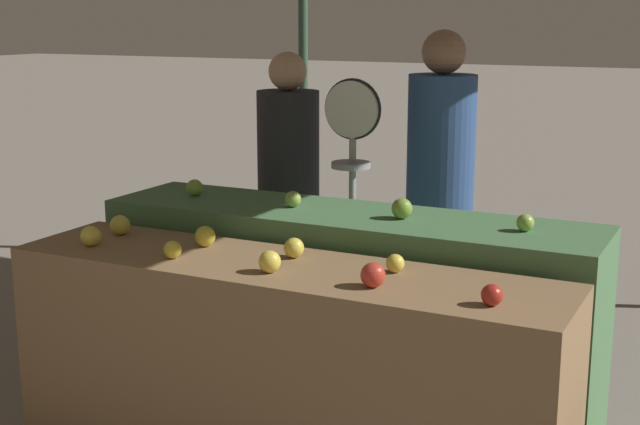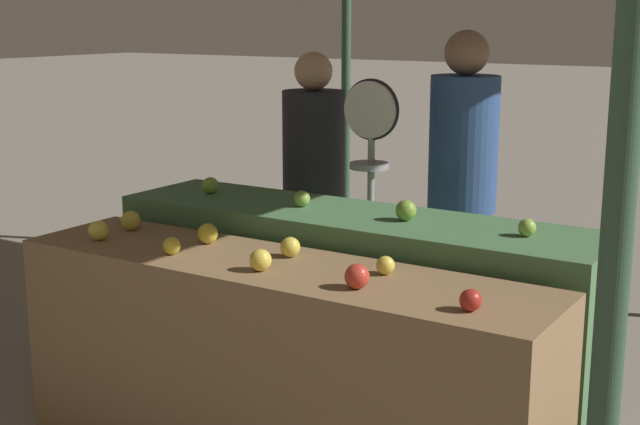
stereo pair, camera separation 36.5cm
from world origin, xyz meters
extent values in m
cylinder|color=#33513D|center=(1.48, -0.83, 1.21)|extent=(0.07, 0.07, 2.42)
cylinder|color=#33513D|center=(-1.48, 3.02, 1.21)|extent=(0.07, 0.07, 2.42)
cube|color=olive|center=(0.00, 0.00, 0.44)|extent=(2.25, 0.55, 0.87)
cube|color=#4C7A4C|center=(0.00, 0.60, 0.48)|extent=(2.25, 0.55, 0.96)
sphere|color=yellow|center=(-0.85, -0.10, 0.91)|extent=(0.09, 0.09, 0.09)
sphere|color=gold|center=(-0.43, -0.11, 0.91)|extent=(0.07, 0.07, 0.07)
sphere|color=yellow|center=(0.01, -0.11, 0.91)|extent=(0.08, 0.08, 0.08)
sphere|color=red|center=(0.43, -0.11, 0.92)|extent=(0.09, 0.09, 0.09)
sphere|color=#AD281E|center=(0.86, -0.12, 0.91)|extent=(0.07, 0.07, 0.07)
sphere|color=gold|center=(-0.86, 0.11, 0.91)|extent=(0.09, 0.09, 0.09)
sphere|color=gold|center=(-0.42, 0.11, 0.91)|extent=(0.09, 0.09, 0.09)
sphere|color=yellow|center=(-0.01, 0.12, 0.91)|extent=(0.08, 0.08, 0.08)
sphere|color=yellow|center=(0.43, 0.10, 0.91)|extent=(0.07, 0.07, 0.07)
sphere|color=#84AD3D|center=(-0.81, 0.61, 1.00)|extent=(0.08, 0.08, 0.08)
sphere|color=#8EB247|center=(-0.26, 0.59, 1.00)|extent=(0.07, 0.07, 0.07)
sphere|color=#7AA338|center=(0.26, 0.59, 1.00)|extent=(0.09, 0.09, 0.09)
sphere|color=#8EB247|center=(0.79, 0.60, 1.00)|extent=(0.07, 0.07, 0.07)
cylinder|color=#99999E|center=(-0.25, 1.20, 0.69)|extent=(0.04, 0.04, 1.38)
cylinder|color=black|center=(-0.25, 1.20, 1.35)|extent=(0.31, 0.01, 0.31)
cylinder|color=silver|center=(-0.25, 1.18, 1.35)|extent=(0.29, 0.02, 0.29)
cylinder|color=#99999E|center=(-0.25, 1.18, 1.14)|extent=(0.01, 0.01, 0.14)
cylinder|color=#99999E|center=(-0.25, 1.18, 1.07)|extent=(0.20, 0.20, 0.03)
cube|color=#2D2D38|center=(0.11, 1.54, 0.40)|extent=(0.30, 0.23, 0.81)
cylinder|color=#2D4C84|center=(0.11, 1.54, 1.16)|extent=(0.44, 0.44, 0.70)
sphere|color=#936B51|center=(0.11, 1.54, 1.63)|extent=(0.23, 0.23, 0.23)
cube|color=#2D2D38|center=(-0.75, 1.45, 0.38)|extent=(0.26, 0.16, 0.75)
cylinder|color=#232328|center=(-0.75, 1.45, 1.08)|extent=(0.36, 0.36, 0.65)
sphere|color=tan|center=(-0.75, 1.45, 1.51)|extent=(0.21, 0.21, 0.21)
camera|label=1|loc=(1.61, -2.89, 1.81)|focal=50.00mm
camera|label=2|loc=(1.92, -2.71, 1.81)|focal=50.00mm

